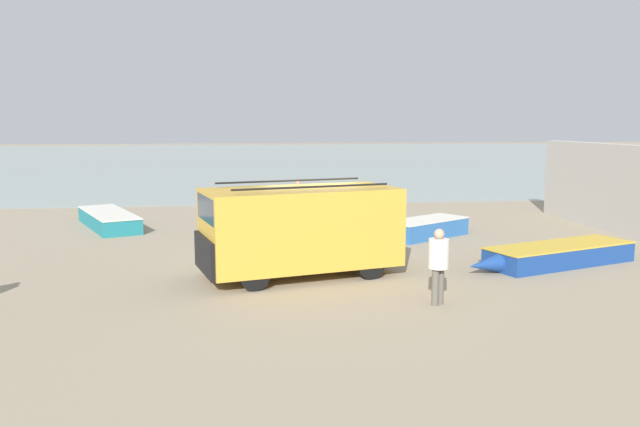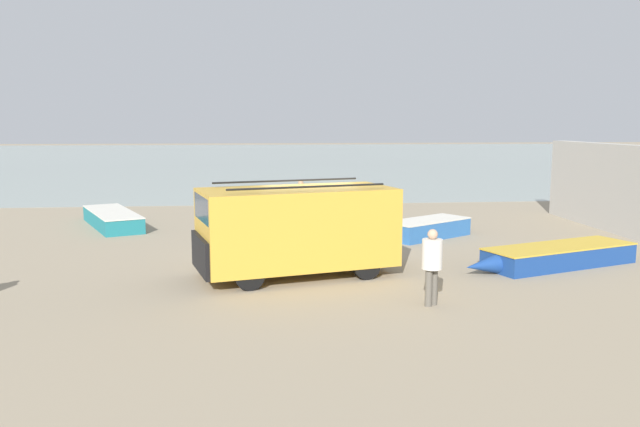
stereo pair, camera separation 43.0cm
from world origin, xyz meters
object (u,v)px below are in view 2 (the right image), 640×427
Objects in this scene: fisherman_2 at (432,260)px; fishing_rowboat_0 at (269,226)px; fishing_rowboat_3 at (430,228)px; fisherman_1 at (301,197)px; parked_van at (296,228)px; fishing_rowboat_2 at (111,218)px; fishing_rowboat_1 at (555,256)px.

fishing_rowboat_0 is at bearing -11.64° from fisherman_2.
fisherman_1 is at bearing 106.84° from fishing_rowboat_3.
fishing_rowboat_2 is (-6.40, 8.25, -0.93)m from parked_van.
fishing_rowboat_3 is (11.17, -3.34, 0.02)m from fishing_rowboat_2.
fishing_rowboat_0 is at bearing -99.18° from parked_van.
parked_van reaches higher than fishing_rowboat_3.
fishing_rowboat_1 is 10.16m from fisherman_1.
fishing_rowboat_2 is 3.29× the size of fisherman_1.
fishing_rowboat_0 is 6.25m from fishing_rowboat_2.
fisherman_2 is at bearing 162.48° from fisherman_1.
fisherman_1 is (0.67, 8.33, -0.24)m from parked_van.
fisherman_1 is at bearing -109.30° from parked_van.
fisherman_2 is at bearing -164.80° from fishing_rowboat_2.
parked_van is at bearing -166.17° from fishing_rowboat_2.
fishing_rowboat_0 is 9.44m from fisherman_2.
parked_van is at bearing -16.82° from fishing_rowboat_1.
fishing_rowboat_0 is 2.74× the size of fisherman_2.
fishing_rowboat_1 is at bearing -98.07° from fishing_rowboat_3.
fishing_rowboat_0 is at bearing -135.35° from fishing_rowboat_2.
fishing_rowboat_0 is at bearing 124.52° from fisherman_1.
fishing_rowboat_0 is at bearing 135.38° from fishing_rowboat_3.
fishing_rowboat_3 is (5.35, -1.06, 0.03)m from fishing_rowboat_0.
fishing_rowboat_1 is 3.25× the size of fisherman_2.
fisherman_1 is 1.00× the size of fisherman_2.
fishing_rowboat_0 is 1.24× the size of fishing_rowboat_3.
fishing_rowboat_1 is 5.04m from fishing_rowboat_3.
parked_van is 1.17× the size of fishing_rowboat_0.
fisherman_2 is at bearing 17.32° from fishing_rowboat_1.
fishing_rowboat_1 is at bearing -84.70° from fisherman_2.
parked_van is 1.45× the size of fishing_rowboat_3.
parked_van is at bearing 11.08° from fisherman_2.
fishing_rowboat_3 reaches higher than fishing_rowboat_1.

